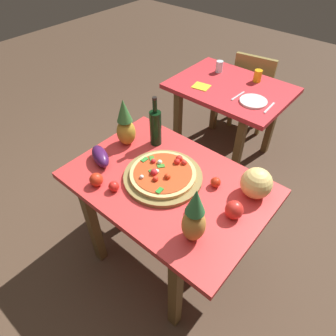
{
  "coord_description": "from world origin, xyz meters",
  "views": [
    {
      "loc": [
        0.8,
        -0.94,
        2.02
      ],
      "look_at": [
        -0.04,
        0.05,
        0.81
      ],
      "focal_mm": 32.15,
      "sensor_mm": 36.0,
      "label": 1
    }
  ],
  "objects_px": {
    "wine_bottle": "(156,127)",
    "bell_pepper": "(234,210)",
    "tomato_at_corner": "(96,180)",
    "pizza_board": "(162,177)",
    "display_table": "(168,193)",
    "dinner_plate": "(253,101)",
    "pizza": "(163,173)",
    "drinking_glass_juice": "(258,76)",
    "background_table": "(229,98)",
    "eggplant": "(100,156)",
    "napkin_folded": "(201,86)",
    "pineapple_left": "(125,125)",
    "tomato_by_bottle": "(114,186)",
    "fork_utensil": "(238,96)",
    "tomato_beside_pepper": "(216,182)",
    "dining_chair": "(253,87)",
    "pineapple_right": "(194,218)",
    "tomato_near_board": "(196,207)",
    "melon": "(256,183)",
    "drinking_glass_water": "(219,67)",
    "knife_utensil": "(269,108)"
  },
  "relations": [
    {
      "from": "pizza_board",
      "to": "tomato_beside_pepper",
      "type": "xyz_separation_m",
      "value": [
        0.27,
        0.15,
        0.02
      ]
    },
    {
      "from": "tomato_near_board",
      "to": "melon",
      "type": "bearing_deg",
      "value": 60.34
    },
    {
      "from": "background_table",
      "to": "tomato_beside_pepper",
      "type": "xyz_separation_m",
      "value": [
        0.56,
        -1.08,
        0.15
      ]
    },
    {
      "from": "pizza",
      "to": "napkin_folded",
      "type": "bearing_deg",
      "value": 114.44
    },
    {
      "from": "bell_pepper",
      "to": "fork_utensil",
      "type": "bearing_deg",
      "value": 119.49
    },
    {
      "from": "tomato_at_corner",
      "to": "tomato_by_bottle",
      "type": "xyz_separation_m",
      "value": [
        0.11,
        0.03,
        -0.01
      ]
    },
    {
      "from": "wine_bottle",
      "to": "pineapple_right",
      "type": "xyz_separation_m",
      "value": [
        0.63,
        -0.44,
        0.02
      ]
    },
    {
      "from": "pizza_board",
      "to": "pineapple_left",
      "type": "xyz_separation_m",
      "value": [
        -0.4,
        0.1,
        0.14
      ]
    },
    {
      "from": "drinking_glass_juice",
      "to": "fork_utensil",
      "type": "height_order",
      "value": "drinking_glass_juice"
    },
    {
      "from": "wine_bottle",
      "to": "bell_pepper",
      "type": "height_order",
      "value": "wine_bottle"
    },
    {
      "from": "dining_chair",
      "to": "display_table",
      "type": "bearing_deg",
      "value": 92.4
    },
    {
      "from": "bell_pepper",
      "to": "dinner_plate",
      "type": "height_order",
      "value": "bell_pepper"
    },
    {
      "from": "pizza_board",
      "to": "fork_utensil",
      "type": "distance_m",
      "value": 1.13
    },
    {
      "from": "pizza_board",
      "to": "bell_pepper",
      "type": "relative_size",
      "value": 4.44
    },
    {
      "from": "pizza",
      "to": "drinking_glass_juice",
      "type": "height_order",
      "value": "drinking_glass_juice"
    },
    {
      "from": "pizza",
      "to": "melon",
      "type": "height_order",
      "value": "melon"
    },
    {
      "from": "wine_bottle",
      "to": "bell_pepper",
      "type": "relative_size",
      "value": 3.3
    },
    {
      "from": "pizza_board",
      "to": "tomato_by_bottle",
      "type": "distance_m",
      "value": 0.29
    },
    {
      "from": "tomato_by_bottle",
      "to": "fork_utensil",
      "type": "height_order",
      "value": "tomato_by_bottle"
    },
    {
      "from": "bell_pepper",
      "to": "tomato_near_board",
      "type": "distance_m",
      "value": 0.2
    },
    {
      "from": "pineapple_left",
      "to": "napkin_folded",
      "type": "bearing_deg",
      "value": 94.65
    },
    {
      "from": "pizza_board",
      "to": "wine_bottle",
      "type": "bearing_deg",
      "value": 138.44
    },
    {
      "from": "eggplant",
      "to": "fork_utensil",
      "type": "bearing_deg",
      "value": 79.31
    },
    {
      "from": "pizza",
      "to": "eggplant",
      "type": "bearing_deg",
      "value": -160.32
    },
    {
      "from": "drinking_glass_water",
      "to": "wine_bottle",
      "type": "bearing_deg",
      "value": -77.14
    },
    {
      "from": "bell_pepper",
      "to": "napkin_folded",
      "type": "bearing_deg",
      "value": 132.55
    },
    {
      "from": "pineapple_right",
      "to": "dinner_plate",
      "type": "bearing_deg",
      "value": 106.44
    },
    {
      "from": "display_table",
      "to": "dinner_plate",
      "type": "height_order",
      "value": "dinner_plate"
    },
    {
      "from": "dining_chair",
      "to": "background_table",
      "type": "bearing_deg",
      "value": 85.71
    },
    {
      "from": "bell_pepper",
      "to": "tomato_near_board",
      "type": "bearing_deg",
      "value": -148.85
    },
    {
      "from": "background_table",
      "to": "eggplant",
      "type": "distance_m",
      "value": 1.38
    },
    {
      "from": "wine_bottle",
      "to": "dinner_plate",
      "type": "bearing_deg",
      "value": 74.85
    },
    {
      "from": "display_table",
      "to": "napkin_folded",
      "type": "height_order",
      "value": "napkin_folded"
    },
    {
      "from": "pizza",
      "to": "drinking_glass_juice",
      "type": "bearing_deg",
      "value": 96.41
    },
    {
      "from": "bell_pepper",
      "to": "knife_utensil",
      "type": "distance_m",
      "value": 1.14
    },
    {
      "from": "napkin_folded",
      "to": "tomato_near_board",
      "type": "bearing_deg",
      "value": -55.61
    },
    {
      "from": "fork_utensil",
      "to": "napkin_folded",
      "type": "distance_m",
      "value": 0.33
    },
    {
      "from": "eggplant",
      "to": "tomato_by_bottle",
      "type": "bearing_deg",
      "value": -24.56
    },
    {
      "from": "display_table",
      "to": "tomato_at_corner",
      "type": "relative_size",
      "value": 14.57
    },
    {
      "from": "drinking_glass_water",
      "to": "napkin_folded",
      "type": "bearing_deg",
      "value": -82.74
    },
    {
      "from": "dinner_plate",
      "to": "drinking_glass_water",
      "type": "bearing_deg",
      "value": 151.66
    },
    {
      "from": "tomato_at_corner",
      "to": "pizza_board",
      "type": "bearing_deg",
      "value": 47.6
    },
    {
      "from": "dining_chair",
      "to": "wine_bottle",
      "type": "distance_m",
      "value": 1.66
    },
    {
      "from": "wine_bottle",
      "to": "tomato_by_bottle",
      "type": "height_order",
      "value": "wine_bottle"
    },
    {
      "from": "tomato_near_board",
      "to": "fork_utensil",
      "type": "distance_m",
      "value": 1.27
    },
    {
      "from": "pizza",
      "to": "dining_chair",
      "type": "bearing_deg",
      "value": 100.6
    },
    {
      "from": "background_table",
      "to": "dinner_plate",
      "type": "xyz_separation_m",
      "value": [
        0.28,
        -0.12,
        0.13
      ]
    },
    {
      "from": "dining_chair",
      "to": "pineapple_left",
      "type": "xyz_separation_m",
      "value": [
        -0.06,
        -1.73,
        0.42
      ]
    },
    {
      "from": "wine_bottle",
      "to": "bell_pepper",
      "type": "distance_m",
      "value": 0.75
    },
    {
      "from": "tomato_at_corner",
      "to": "drinking_glass_water",
      "type": "distance_m",
      "value": 1.7
    }
  ]
}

